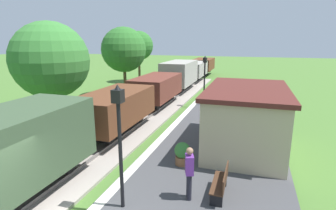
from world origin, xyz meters
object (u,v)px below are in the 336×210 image
object	(u,v)px
bench_down_platform	(238,111)
freight_train	(168,82)
lamp_post_far	(205,71)
tree_field_distant	(139,46)
bench_near_hut	(221,182)
tree_trackside_far	(50,60)
person_waiting	(189,171)
tree_field_left	(124,50)
station_hut	(246,117)
potted_planter	(182,153)
lamp_post_near	(119,125)

from	to	relation	value
bench_down_platform	freight_train	bearing A→B (deg)	142.61
lamp_post_far	freight_train	bearing A→B (deg)	150.58
tree_field_distant	bench_near_hut	bearing A→B (deg)	-60.50
tree_trackside_far	tree_field_distant	xyz separation A→B (m)	(-1.26, 16.32, 0.50)
person_waiting	tree_trackside_far	bearing A→B (deg)	-50.61
freight_train	bench_near_hut	xyz separation A→B (m)	(6.27, -13.93, -0.78)
tree_trackside_far	tree_field_left	world-z (taller)	tree_field_left
station_hut	tree_field_left	world-z (taller)	tree_field_left
tree_trackside_far	tree_field_distant	world-z (taller)	tree_trackside_far
bench_near_hut	lamp_post_far	bearing A→B (deg)	102.87
station_hut	bench_down_platform	world-z (taller)	station_hut
potted_planter	tree_field_left	bearing A→B (deg)	125.02
freight_train	tree_trackside_far	size ratio (longest dim) A/B	6.30
person_waiting	potted_planter	size ratio (longest dim) A/B	1.87
station_hut	bench_near_hut	distance (m)	4.55
tree_trackside_far	freight_train	bearing A→B (deg)	58.13
tree_field_left	bench_down_platform	bearing A→B (deg)	-26.25
potted_planter	lamp_post_near	xyz separation A→B (m)	(-0.99, -3.23, 2.08)
tree_trackside_far	tree_field_left	bearing A→B (deg)	85.06
bench_near_hut	tree_field_left	distance (m)	18.14
bench_near_hut	tree_field_distant	world-z (taller)	tree_field_distant
person_waiting	bench_down_platform	bearing A→B (deg)	-114.83
lamp_post_near	lamp_post_far	size ratio (longest dim) A/B	1.00
potted_planter	lamp_post_far	bearing A→B (deg)	95.54
bench_near_hut	lamp_post_near	size ratio (longest dim) A/B	0.41
station_hut	bench_near_hut	xyz separation A→B (m)	(-0.53, -4.43, -0.93)
potted_planter	tree_field_distant	distance (m)	23.39
tree_trackside_far	tree_field_left	size ratio (longest dim) A/B	1.00
freight_train	lamp_post_far	size ratio (longest dim) A/B	10.59
bench_down_platform	lamp_post_far	world-z (taller)	lamp_post_far
lamp_post_near	tree_trackside_far	bearing A→B (deg)	139.44
station_hut	lamp_post_far	world-z (taller)	lamp_post_far
potted_planter	bench_down_platform	bearing A→B (deg)	76.72
person_waiting	potted_planter	xyz separation A→B (m)	(-0.80, 2.21, -0.46)
potted_planter	tree_field_left	world-z (taller)	tree_field_left
station_hut	lamp_post_far	size ratio (longest dim) A/B	1.57
bench_near_hut	lamp_post_near	world-z (taller)	lamp_post_near
station_hut	tree_field_distant	bearing A→B (deg)	126.38
station_hut	tree_field_distant	distance (m)	22.22
bench_near_hut	tree_field_left	bearing A→B (deg)	126.35
bench_near_hut	potted_planter	world-z (taller)	potted_planter
freight_train	bench_down_platform	bearing A→B (deg)	-37.39
bench_down_platform	lamp_post_near	bearing A→B (deg)	-104.41
lamp_post_far	tree_field_distant	distance (m)	14.29
station_hut	person_waiting	bearing A→B (deg)	-106.81
lamp_post_near	lamp_post_far	bearing A→B (deg)	90.00
freight_train	station_hut	bearing A→B (deg)	-54.40
station_hut	lamp_post_near	size ratio (longest dim) A/B	1.57
lamp_post_near	bench_down_platform	bearing A→B (deg)	75.59
lamp_post_far	tree_trackside_far	size ratio (longest dim) A/B	0.59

